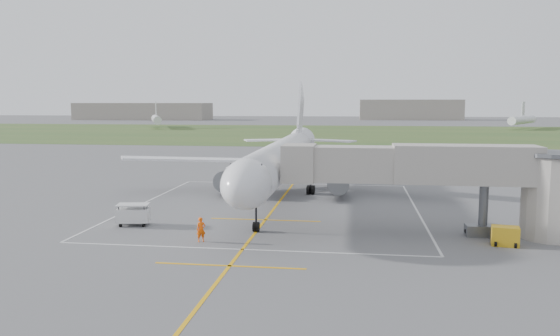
# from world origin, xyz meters

# --- Properties ---
(ground) EXTENTS (700.00, 700.00, 0.00)m
(ground) POSITION_xyz_m (0.00, 0.00, 0.00)
(ground) COLOR #555457
(ground) RESTS_ON ground
(grass_strip) EXTENTS (700.00, 120.00, 0.02)m
(grass_strip) POSITION_xyz_m (0.00, 130.00, 0.01)
(grass_strip) COLOR #325324
(grass_strip) RESTS_ON ground
(apron_markings) EXTENTS (28.20, 60.00, 0.01)m
(apron_markings) POSITION_xyz_m (0.00, -5.82, 0.01)
(apron_markings) COLOR #EDA60D
(apron_markings) RESTS_ON ground
(airliner) EXTENTS (38.93, 46.75, 13.52)m
(airliner) POSITION_xyz_m (-0.00, 0.75, 4.39)
(airliner) COLOR silver
(airliner) RESTS_ON ground
(jet_bridge) EXTENTS (23.40, 5.00, 7.20)m
(jet_bridge) POSITION_xyz_m (15.72, -13.50, 4.74)
(jet_bridge) COLOR gray
(jet_bridge) RESTS_ON ground
(gpu_unit) EXTENTS (2.11, 1.65, 1.44)m
(gpu_unit) POSITION_xyz_m (19.00, -16.26, 0.71)
(gpu_unit) COLOR #B18716
(gpu_unit) RESTS_ON ground
(baggage_cart) EXTENTS (2.92, 2.06, 1.86)m
(baggage_cart) POSITION_xyz_m (-10.86, -13.71, 0.95)
(baggage_cart) COLOR silver
(baggage_cart) RESTS_ON ground
(ramp_worker_nose) EXTENTS (0.81, 0.71, 1.88)m
(ramp_worker_nose) POSITION_xyz_m (-3.55, -18.26, 0.94)
(ramp_worker_nose) COLOR #F35207
(ramp_worker_nose) RESTS_ON ground
(ramp_worker_wing) EXTENTS (0.95, 0.98, 1.58)m
(ramp_worker_wing) POSITION_xyz_m (-5.57, 3.33, 0.79)
(ramp_worker_wing) COLOR orange
(ramp_worker_wing) RESTS_ON ground
(distant_hangars) EXTENTS (345.00, 49.00, 12.00)m
(distant_hangars) POSITION_xyz_m (-16.15, 265.19, 5.17)
(distant_hangars) COLOR gray
(distant_hangars) RESTS_ON ground
(distant_aircraft) EXTENTS (163.16, 42.84, 8.85)m
(distant_aircraft) POSITION_xyz_m (0.01, 163.49, 3.59)
(distant_aircraft) COLOR silver
(distant_aircraft) RESTS_ON ground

